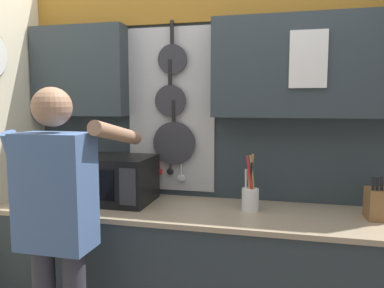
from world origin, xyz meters
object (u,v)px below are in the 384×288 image
(microwave, at_px, (116,179))
(knife_block, at_px, (377,203))
(utensil_crock, at_px, (250,196))
(person, at_px, (58,215))

(microwave, relative_size, knife_block, 1.92)
(utensil_crock, bearing_deg, microwave, -179.88)
(microwave, distance_m, utensil_crock, 0.89)
(person, bearing_deg, utensil_crock, 31.25)
(knife_block, distance_m, utensil_crock, 0.71)
(microwave, bearing_deg, person, -96.07)
(utensil_crock, bearing_deg, knife_block, -0.09)
(microwave, xyz_separation_m, person, (-0.06, -0.57, -0.08))
(microwave, height_order, knife_block, microwave)
(microwave, distance_m, knife_block, 1.60)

